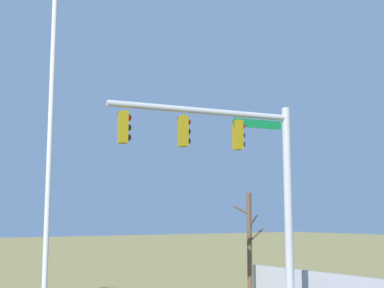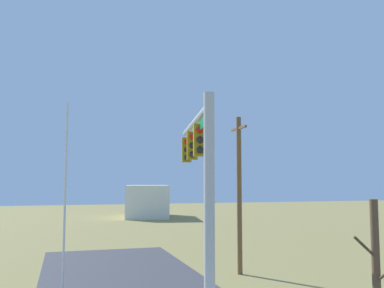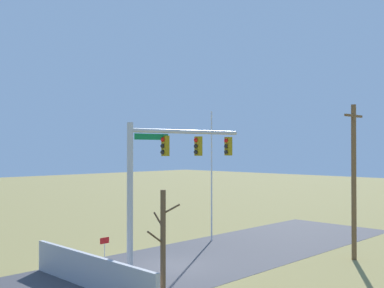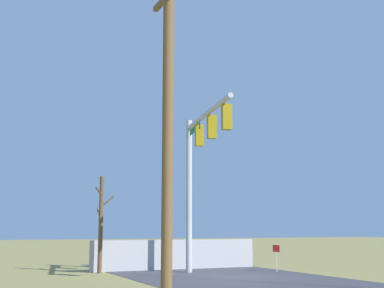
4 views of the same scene
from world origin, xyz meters
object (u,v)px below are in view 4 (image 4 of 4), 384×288
object	(u,v)px
utility_pole	(168,129)
open_sign	(276,252)
signal_mast	(199,159)
bare_tree	(101,223)

from	to	relation	value
utility_pole	open_sign	distance (m)	13.66
signal_mast	bare_tree	size ratio (longest dim) A/B	1.62
signal_mast	bare_tree	world-z (taller)	signal_mast
signal_mast	open_sign	bearing A→B (deg)	-84.05
signal_mast	bare_tree	bearing A→B (deg)	47.59
utility_pole	bare_tree	size ratio (longest dim) A/B	1.89
signal_mast	utility_pole	xyz separation A→B (m)	(-9.01, 5.07, -0.70)
signal_mast	bare_tree	xyz separation A→B (m)	(3.17, 3.47, -2.76)
utility_pole	bare_tree	xyz separation A→B (m)	(12.18, -1.61, -2.06)
signal_mast	open_sign	size ratio (longest dim) A/B	5.80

